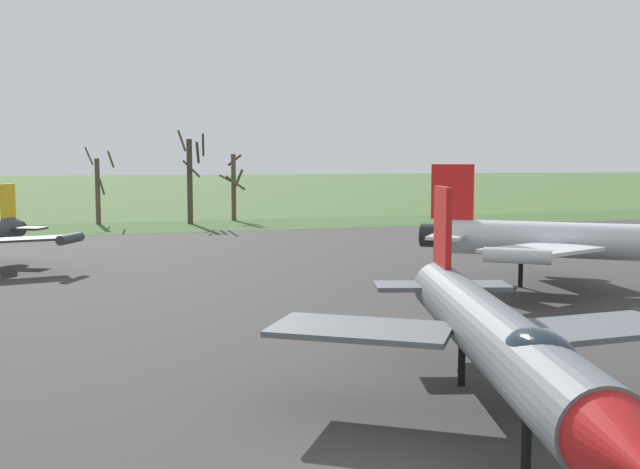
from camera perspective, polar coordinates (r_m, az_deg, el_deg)
The scene contains 7 objects.
asphalt_apron at distance 30.85m, azimuth -8.09°, elevation -5.37°, with size 97.27×62.49×0.05m, color #383533.
grass_verge_strip at distance 67.57m, azimuth -13.27°, elevation 0.51°, with size 157.27×12.00×0.06m, color #385429.
jet_fighter_front_left at distance 16.83m, azimuth 13.04°, elevation -7.40°, with size 9.79×14.83×5.12m.
jet_fighter_rear_left at distance 35.61m, azimuth 20.28°, elevation -0.41°, with size 14.75×13.23×5.70m.
bare_tree_left_of_center at distance 71.86m, azimuth -16.39°, elevation 3.40°, with size 2.64×2.56×7.09m.
bare_tree_center at distance 70.28m, azimuth -9.74°, elevation 4.36°, with size 2.58×2.64×8.64m.
bare_tree_right_of_center at distance 73.63m, azimuth -6.51°, elevation 3.74°, with size 2.49×2.50×6.50m.
Camera 1 is at (-4.88, -11.15, 5.88)m, focal length 42.38 mm.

